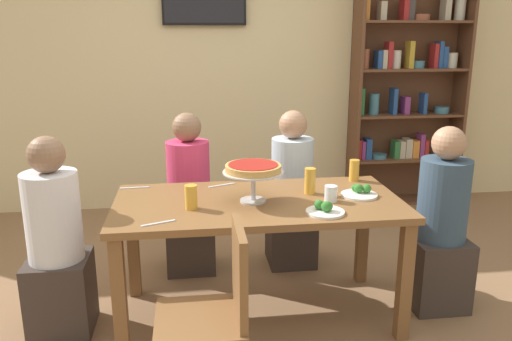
{
  "coord_description": "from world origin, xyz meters",
  "views": [
    {
      "loc": [
        -0.38,
        -2.79,
        1.68
      ],
      "look_at": [
        0.0,
        0.1,
        0.89
      ],
      "focal_mm": 35.97,
      "sensor_mm": 36.0,
      "label": 1
    }
  ],
  "objects_px": {
    "water_glass_clear_near": "(331,194)",
    "salad_plate_near_diner": "(325,209)",
    "beer_glass_amber_spare": "(354,170)",
    "cutlery_fork_far": "(222,185)",
    "chair_near_left": "(215,309)",
    "bookshelf": "(407,90)",
    "diner_far_left": "(189,205)",
    "television": "(204,0)",
    "beer_glass_amber_short": "(191,197)",
    "cutlery_knife_near": "(135,188)",
    "cutlery_fork_near": "(158,223)",
    "dining_table": "(258,215)",
    "deep_dish_pizza_stand": "(253,171)",
    "diner_far_right": "(292,200)",
    "salad_plate_far_diner": "(360,192)",
    "diner_head_east": "(440,232)",
    "diner_head_west": "(57,252)",
    "beer_glass_amber_tall": "(310,181)"
  },
  "relations": [
    {
      "from": "bookshelf",
      "to": "diner_far_right",
      "type": "distance_m",
      "value": 2.02
    },
    {
      "from": "diner_far_left",
      "to": "cutlery_fork_far",
      "type": "bearing_deg",
      "value": 28.51
    },
    {
      "from": "dining_table",
      "to": "water_glass_clear_near",
      "type": "relative_size",
      "value": 17.87
    },
    {
      "from": "diner_head_west",
      "to": "water_glass_clear_near",
      "type": "xyz_separation_m",
      "value": [
        1.55,
        -0.06,
        0.29
      ]
    },
    {
      "from": "diner_far_left",
      "to": "cutlery_fork_far",
      "type": "xyz_separation_m",
      "value": [
        0.21,
        -0.39,
        0.25
      ]
    },
    {
      "from": "salad_plate_far_diner",
      "to": "cutlery_fork_far",
      "type": "distance_m",
      "value": 0.86
    },
    {
      "from": "bookshelf",
      "to": "diner_far_left",
      "type": "relative_size",
      "value": 1.92
    },
    {
      "from": "deep_dish_pizza_stand",
      "to": "cutlery_fork_near",
      "type": "relative_size",
      "value": 1.93
    },
    {
      "from": "beer_glass_amber_tall",
      "to": "beer_glass_amber_short",
      "type": "relative_size",
      "value": 1.17
    },
    {
      "from": "diner_head_east",
      "to": "diner_head_west",
      "type": "relative_size",
      "value": 1.0
    },
    {
      "from": "beer_glass_amber_short",
      "to": "water_glass_clear_near",
      "type": "distance_m",
      "value": 0.79
    },
    {
      "from": "diner_head_west",
      "to": "beer_glass_amber_short",
      "type": "distance_m",
      "value": 0.82
    },
    {
      "from": "water_glass_clear_near",
      "to": "salad_plate_near_diner",
      "type": "bearing_deg",
      "value": -113.84
    },
    {
      "from": "dining_table",
      "to": "cutlery_fork_far",
      "type": "height_order",
      "value": "cutlery_fork_far"
    },
    {
      "from": "diner_far_right",
      "to": "water_glass_clear_near",
      "type": "bearing_deg",
      "value": 4.74
    },
    {
      "from": "bookshelf",
      "to": "diner_head_east",
      "type": "distance_m",
      "value": 2.22
    },
    {
      "from": "bookshelf",
      "to": "cutlery_knife_near",
      "type": "relative_size",
      "value": 12.29
    },
    {
      "from": "beer_glass_amber_short",
      "to": "cutlery_fork_near",
      "type": "relative_size",
      "value": 0.75
    },
    {
      "from": "dining_table",
      "to": "cutlery_fork_far",
      "type": "distance_m",
      "value": 0.38
    },
    {
      "from": "bookshelf",
      "to": "deep_dish_pizza_stand",
      "type": "distance_m",
      "value": 2.71
    },
    {
      "from": "dining_table",
      "to": "diner_head_east",
      "type": "height_order",
      "value": "diner_head_east"
    },
    {
      "from": "diner_far_right",
      "to": "cutlery_fork_near",
      "type": "xyz_separation_m",
      "value": [
        -0.9,
        -1.02,
        0.25
      ]
    },
    {
      "from": "beer_glass_amber_short",
      "to": "cutlery_knife_near",
      "type": "xyz_separation_m",
      "value": [
        -0.35,
        0.44,
        -0.06
      ]
    },
    {
      "from": "dining_table",
      "to": "diner_far_left",
      "type": "xyz_separation_m",
      "value": [
        -0.4,
        0.7,
        -0.15
      ]
    },
    {
      "from": "cutlery_fork_far",
      "to": "chair_near_left",
      "type": "bearing_deg",
      "value": 62.91
    },
    {
      "from": "cutlery_fork_near",
      "to": "salad_plate_near_diner",
      "type": "bearing_deg",
      "value": -18.53
    },
    {
      "from": "dining_table",
      "to": "bookshelf",
      "type": "bearing_deg",
      "value": 49.08
    },
    {
      "from": "diner_far_right",
      "to": "beer_glass_amber_spare",
      "type": "relative_size",
      "value": 8.28
    },
    {
      "from": "television",
      "to": "salad_plate_far_diner",
      "type": "relative_size",
      "value": 3.53
    },
    {
      "from": "chair_near_left",
      "to": "beer_glass_amber_spare",
      "type": "distance_m",
      "value": 1.47
    },
    {
      "from": "diner_far_left",
      "to": "water_glass_clear_near",
      "type": "bearing_deg",
      "value": 46.02
    },
    {
      "from": "water_glass_clear_near",
      "to": "cutlery_fork_near",
      "type": "xyz_separation_m",
      "value": [
        -0.96,
        -0.23,
        -0.04
      ]
    },
    {
      "from": "deep_dish_pizza_stand",
      "to": "bookshelf",
      "type": "bearing_deg",
      "value": 48.88
    },
    {
      "from": "television",
      "to": "diner_far_left",
      "type": "relative_size",
      "value": 0.66
    },
    {
      "from": "television",
      "to": "deep_dish_pizza_stand",
      "type": "distance_m",
      "value": 2.38
    },
    {
      "from": "cutlery_fork_near",
      "to": "salad_plate_far_diner",
      "type": "bearing_deg",
      "value": -6.17
    },
    {
      "from": "salad_plate_near_diner",
      "to": "beer_glass_amber_spare",
      "type": "relative_size",
      "value": 1.5
    },
    {
      "from": "cutlery_knife_near",
      "to": "chair_near_left",
      "type": "bearing_deg",
      "value": 109.88
    },
    {
      "from": "salad_plate_far_diner",
      "to": "beer_glass_amber_spare",
      "type": "xyz_separation_m",
      "value": [
        0.07,
        0.32,
        0.05
      ]
    },
    {
      "from": "diner_far_left",
      "to": "beer_glass_amber_tall",
      "type": "relative_size",
      "value": 7.32
    },
    {
      "from": "bookshelf",
      "to": "cutlery_knife_near",
      "type": "bearing_deg",
      "value": -145.86
    },
    {
      "from": "television",
      "to": "diner_head_east",
      "type": "bearing_deg",
      "value": -57.97
    },
    {
      "from": "diner_head_east",
      "to": "cutlery_knife_near",
      "type": "xyz_separation_m",
      "value": [
        -1.86,
        0.36,
        0.25
      ]
    },
    {
      "from": "salad_plate_far_diner",
      "to": "cutlery_fork_far",
      "type": "height_order",
      "value": "salad_plate_far_diner"
    },
    {
      "from": "television",
      "to": "chair_near_left",
      "type": "bearing_deg",
      "value": -91.68
    },
    {
      "from": "diner_far_left",
      "to": "diner_head_west",
      "type": "distance_m",
      "value": 1.03
    },
    {
      "from": "water_glass_clear_near",
      "to": "diner_far_right",
      "type": "bearing_deg",
      "value": 94.74
    },
    {
      "from": "bookshelf",
      "to": "television",
      "type": "height_order",
      "value": "bookshelf"
    },
    {
      "from": "beer_glass_amber_short",
      "to": "beer_glass_amber_spare",
      "type": "distance_m",
      "value": 1.14
    },
    {
      "from": "diner_head_west",
      "to": "cutlery_fork_far",
      "type": "distance_m",
      "value": 1.04
    }
  ]
}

